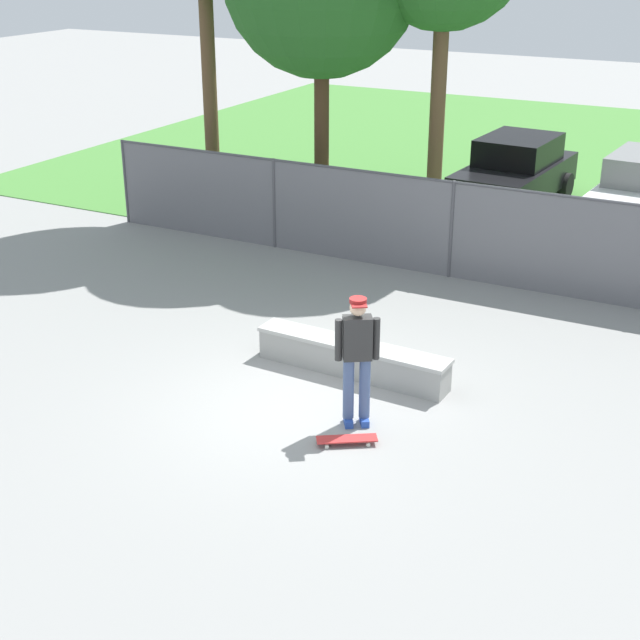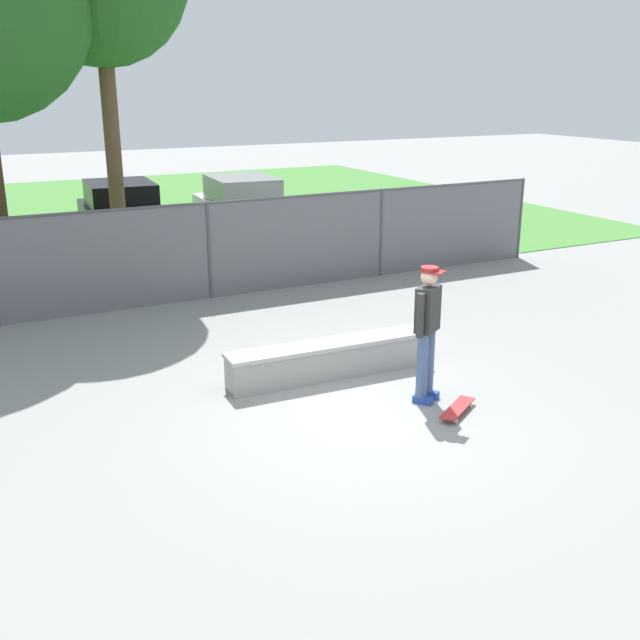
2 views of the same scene
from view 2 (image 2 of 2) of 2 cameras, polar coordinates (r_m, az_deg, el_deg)
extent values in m
plane|color=gray|center=(9.84, 3.38, -6.90)|extent=(80.00, 80.00, 0.00)
cube|color=#478438|center=(24.73, -16.27, 7.52)|extent=(27.65, 20.00, 0.02)
cube|color=#999993|center=(10.86, 0.78, -3.13)|extent=(3.08, 0.56, 0.46)
cube|color=#ADADA8|center=(10.77, 0.78, -1.85)|extent=(3.12, 0.60, 0.06)
cube|color=#2647A5|center=(10.30, 8.29, -5.60)|extent=(0.23, 0.28, 0.10)
cube|color=#2647A5|center=(10.11, 7.82, -6.03)|extent=(0.23, 0.28, 0.10)
cylinder|color=#475B89|center=(10.12, 8.26, -3.02)|extent=(0.15, 0.15, 0.88)
cylinder|color=#475B89|center=(9.93, 7.78, -3.41)|extent=(0.15, 0.15, 0.88)
cube|color=#2D2D2D|center=(9.79, 8.21, 0.83)|extent=(0.44, 0.39, 0.60)
cylinder|color=#2D2D2D|center=(10.02, 8.74, 1.08)|extent=(0.10, 0.10, 0.58)
cylinder|color=#2D2D2D|center=(9.57, 7.64, 0.35)|extent=(0.10, 0.10, 0.58)
sphere|color=beige|center=(9.68, 8.32, 3.27)|extent=(0.22, 0.22, 0.22)
cylinder|color=maroon|center=(9.65, 8.34, 3.85)|extent=(0.23, 0.23, 0.06)
cube|color=maroon|center=(9.61, 9.06, 3.60)|extent=(0.23, 0.21, 0.02)
cube|color=red|center=(9.87, 10.42, -6.60)|extent=(0.78, 0.60, 0.02)
cube|color=#B2B2B7|center=(9.64, 9.85, -7.28)|extent=(0.13, 0.15, 0.02)
cube|color=#B2B2B7|center=(10.11, 10.94, -6.13)|extent=(0.13, 0.15, 0.02)
cylinder|color=silver|center=(9.68, 9.37, -7.37)|extent=(0.06, 0.05, 0.05)
cylinder|color=silver|center=(9.63, 10.32, -7.57)|extent=(0.06, 0.05, 0.05)
cylinder|color=silver|center=(10.15, 10.48, -6.22)|extent=(0.06, 0.05, 0.05)
cylinder|color=silver|center=(10.10, 11.39, -6.39)|extent=(0.06, 0.05, 0.05)
cylinder|color=#4C4C51|center=(14.74, -8.45, 5.23)|extent=(0.07, 0.07, 1.91)
cylinder|color=#4C4C51|center=(16.39, 4.66, 6.62)|extent=(0.07, 0.07, 1.91)
cylinder|color=#4C4C51|center=(18.72, 14.99, 7.47)|extent=(0.07, 0.07, 1.91)
cylinder|color=#4C4C51|center=(14.57, -8.61, 8.78)|extent=(15.65, 0.05, 0.05)
cube|color=slate|center=(14.74, -8.45, 5.23)|extent=(15.65, 0.01, 1.91)
cylinder|color=brown|center=(16.28, -15.35, 11.06)|extent=(0.32, 0.32, 4.75)
cube|color=black|center=(19.91, -14.73, 7.25)|extent=(2.10, 4.32, 0.70)
cube|color=black|center=(19.95, -14.94, 9.21)|extent=(1.75, 2.21, 0.64)
cylinder|color=black|center=(18.86, -11.31, 5.84)|extent=(0.27, 0.65, 0.64)
cylinder|color=black|center=(18.59, -16.75, 5.26)|extent=(0.27, 0.65, 0.64)
cylinder|color=black|center=(21.38, -12.81, 7.12)|extent=(0.27, 0.65, 0.64)
cylinder|color=black|center=(21.14, -17.63, 6.62)|extent=(0.27, 0.65, 0.64)
cube|color=silver|center=(20.38, -5.76, 7.97)|extent=(2.10, 4.32, 0.70)
cube|color=gray|center=(20.42, -5.95, 9.89)|extent=(1.75, 2.21, 0.64)
cylinder|color=black|center=(19.53, -2.04, 6.58)|extent=(0.27, 0.65, 0.64)
cylinder|color=black|center=(18.97, -7.14, 6.12)|extent=(0.27, 0.65, 0.64)
cylinder|color=black|center=(21.94, -4.51, 7.77)|extent=(0.27, 0.65, 0.64)
cylinder|color=black|center=(21.44, -9.11, 7.37)|extent=(0.27, 0.65, 0.64)
camera|label=1|loc=(10.63, 80.07, 15.25)|focal=51.49mm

